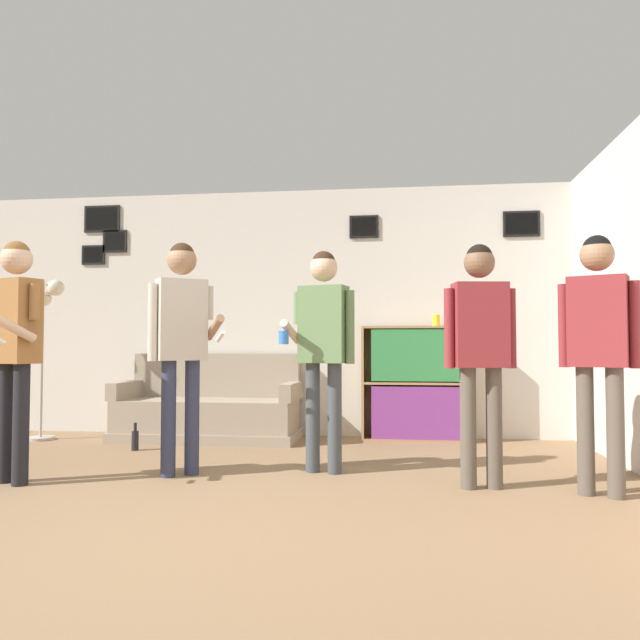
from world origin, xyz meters
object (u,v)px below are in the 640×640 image
couch (209,411)px  person_player_foreground_left (15,333)px  person_player_foreground_center (181,330)px  bookshelf (417,383)px  person_spectator_near_bookshelf (480,338)px  person_watcher_holding_cup (323,335)px  bottle_on_floor (135,440)px  drinking_cup (436,320)px  person_spectator_far_right (598,335)px  floor_lamp (43,319)px

couch → person_player_foreground_left: (-0.73, -2.24, 0.78)m
person_player_foreground_left → person_player_foreground_center: bearing=21.2°
bookshelf → person_spectator_near_bookshelf: size_ratio=0.70×
person_watcher_holding_cup → person_spectator_near_bookshelf: person_watcher_holding_cup is taller
bookshelf → bottle_on_floor: 2.86m
couch → drinking_cup: size_ratio=16.03×
bookshelf → bottle_on_floor: size_ratio=4.60×
person_spectator_far_right → bottle_on_floor: 4.09m
floor_lamp → person_spectator_near_bookshelf: bearing=-21.6°
person_player_foreground_left → person_spectator_near_bookshelf: bearing=4.8°
person_player_foreground_center → bottle_on_floor: (-0.82, 1.05, -0.99)m
bookshelf → person_spectator_far_right: 2.59m
floor_lamp → person_player_foreground_left: person_player_foreground_left is taller
person_player_foreground_left → person_watcher_holding_cup: person_player_foreground_left is taller
couch → person_spectator_far_right: person_spectator_far_right is taller
floor_lamp → person_spectator_near_bookshelf: person_spectator_near_bookshelf is taller
couch → floor_lamp: bearing=-171.0°
bookshelf → couch: bearing=-174.9°
bookshelf → floor_lamp: (-3.90, -0.47, 0.67)m
person_spectator_near_bookshelf → bookshelf: bearing=99.8°
person_player_foreground_center → person_spectator_near_bookshelf: bearing=-3.7°
person_watcher_holding_cup → person_spectator_far_right: person_watcher_holding_cup is taller
person_spectator_near_bookshelf → drinking_cup: size_ratio=14.22×
bookshelf → floor_lamp: floor_lamp is taller
person_player_foreground_left → drinking_cup: bearing=38.2°
bookshelf → bottle_on_floor: bookshelf is taller
person_watcher_holding_cup → person_spectator_near_bookshelf: bearing=-18.9°
couch → bookshelf: bookshelf is taller
drinking_cup → person_player_foreground_left: bearing=-141.8°
person_player_foreground_center → bookshelf: bearing=47.9°
couch → drinking_cup: 2.56m
couch → bookshelf: size_ratio=1.60×
floor_lamp → drinking_cup: size_ratio=14.14×
person_spectator_near_bookshelf → bottle_on_floor: person_spectator_near_bookshelf is taller
bookshelf → person_spectator_near_bookshelf: 2.24m
person_player_foreground_center → drinking_cup: 2.86m
person_player_foreground_center → drinking_cup: bearing=45.0°
person_player_foreground_center → bottle_on_floor: bearing=128.0°
couch → person_watcher_holding_cup: (1.41, -1.57, 0.77)m
person_spectator_far_right → floor_lamp: bearing=159.9°
floor_lamp → person_watcher_holding_cup: 3.40m
person_player_foreground_center → floor_lamp: bearing=143.2°
person_player_foreground_left → person_spectator_near_bookshelf: size_ratio=1.03×
person_player_foreground_left → person_player_foreground_center: 1.16m
person_spectator_far_right → bottle_on_floor: person_spectator_far_right is taller
couch → bookshelf: bearing=5.1°
floor_lamp → person_spectator_far_right: 5.34m
bookshelf → person_spectator_far_right: bearing=-64.1°
couch → person_player_foreground_center: size_ratio=1.08×
person_player_foreground_left → person_player_foreground_center: person_player_foreground_center is taller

